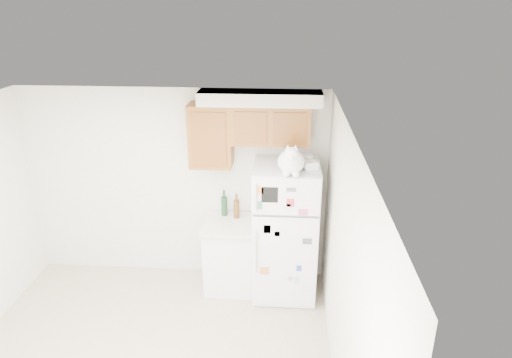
# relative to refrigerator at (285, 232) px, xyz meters

# --- Properties ---
(room_shell) EXTENTS (3.84, 4.04, 2.52)m
(room_shell) POSITION_rel_refrigerator_xyz_m (-1.28, -1.36, 0.82)
(room_shell) COLOR beige
(room_shell) RESTS_ON ground_plane
(refrigerator) EXTENTS (0.76, 0.78, 1.70)m
(refrigerator) POSITION_rel_refrigerator_xyz_m (0.00, 0.00, 0.00)
(refrigerator) COLOR white
(refrigerator) RESTS_ON ground_plane
(base_counter) EXTENTS (0.64, 0.64, 0.92)m
(base_counter) POSITION_rel_refrigerator_xyz_m (-0.69, 0.07, -0.39)
(base_counter) COLOR white
(base_counter) RESTS_ON ground_plane
(cat) EXTENTS (0.36, 0.53, 0.38)m
(cat) POSITION_rel_refrigerator_xyz_m (0.05, -0.23, 0.99)
(cat) COLOR white
(cat) RESTS_ON refrigerator
(storage_box_back) EXTENTS (0.20, 0.16, 0.10)m
(storage_box_back) POSITION_rel_refrigerator_xyz_m (0.19, 0.13, 0.90)
(storage_box_back) COLOR white
(storage_box_back) RESTS_ON refrigerator
(storage_box_front) EXTENTS (0.17, 0.15, 0.09)m
(storage_box_front) POSITION_rel_refrigerator_xyz_m (0.26, -0.09, 0.89)
(storage_box_front) COLOR white
(storage_box_front) RESTS_ON refrigerator
(bottle_green) EXTENTS (0.08, 0.08, 0.34)m
(bottle_green) POSITION_rel_refrigerator_xyz_m (-0.77, 0.26, 0.24)
(bottle_green) COLOR #19381E
(bottle_green) RESTS_ON base_counter
(bottle_amber) EXTENTS (0.07, 0.07, 0.32)m
(bottle_amber) POSITION_rel_refrigerator_xyz_m (-0.61, 0.20, 0.23)
(bottle_amber) COLOR #593814
(bottle_amber) RESTS_ON base_counter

